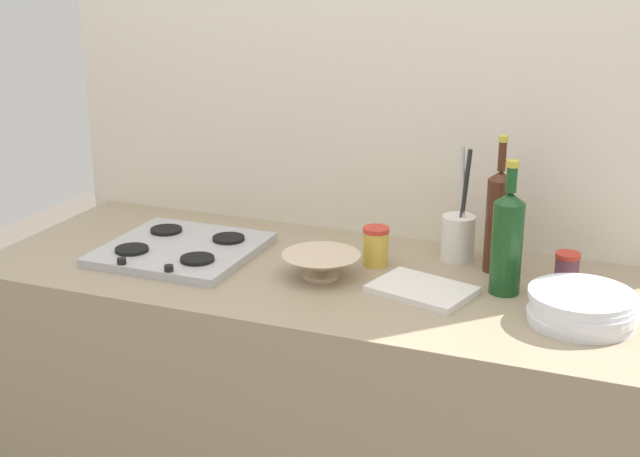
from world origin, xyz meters
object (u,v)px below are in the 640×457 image
at_px(plate_stack, 582,308).
at_px(wine_bottle_mid_left, 507,241).
at_px(cutting_board, 422,290).
at_px(condiment_jar_front, 376,246).
at_px(mixing_bowl, 321,264).
at_px(wine_bottle_leftmost, 498,219).
at_px(utensil_crock, 458,235).
at_px(condiment_jar_rear, 567,267).
at_px(stovetop_hob, 181,249).

bearing_deg(plate_stack, wine_bottle_mid_left, 149.74).
relative_size(wine_bottle_mid_left, cutting_board, 1.41).
relative_size(plate_stack, wine_bottle_mid_left, 0.74).
relative_size(wine_bottle_mid_left, condiment_jar_front, 3.19).
height_order(mixing_bowl, condiment_jar_front, condiment_jar_front).
bearing_deg(wine_bottle_leftmost, wine_bottle_mid_left, -70.78).
bearing_deg(condiment_jar_front, cutting_board, -41.11).
bearing_deg(cutting_board, wine_bottle_leftmost, 58.24).
height_order(plate_stack, condiment_jar_front, condiment_jar_front).
distance_m(mixing_bowl, utensil_crock, 0.40).
bearing_deg(condiment_jar_front, condiment_jar_rear, 7.59).
xyz_separation_m(stovetop_hob, condiment_jar_front, (0.53, 0.12, 0.04)).
distance_m(wine_bottle_leftmost, utensil_crock, 0.14).
xyz_separation_m(stovetop_hob, mixing_bowl, (0.43, -0.02, 0.02)).
bearing_deg(stovetop_hob, utensil_crock, 18.14).
height_order(plate_stack, condiment_jar_rear, condiment_jar_rear).
height_order(utensil_crock, condiment_jar_rear, utensil_crock).
xyz_separation_m(stovetop_hob, utensil_crock, (0.72, 0.24, 0.06)).
xyz_separation_m(condiment_jar_front, cutting_board, (0.17, -0.15, -0.04)).
bearing_deg(plate_stack, condiment_jar_front, 161.83).
bearing_deg(stovetop_hob, condiment_jar_front, 12.33).
distance_m(condiment_jar_front, cutting_board, 0.23).
bearing_deg(cutting_board, utensil_crock, 84.41).
xyz_separation_m(condiment_jar_front, condiment_jar_rear, (0.49, 0.07, -0.01)).
relative_size(wine_bottle_leftmost, mixing_bowl, 1.77).
xyz_separation_m(mixing_bowl, cutting_board, (0.27, -0.01, -0.03)).
height_order(stovetop_hob, mixing_bowl, mixing_bowl).
distance_m(wine_bottle_leftmost, condiment_jar_front, 0.33).
bearing_deg(cutting_board, wine_bottle_mid_left, 23.32).
bearing_deg(stovetop_hob, wine_bottle_leftmost, 12.87).
relative_size(stovetop_hob, condiment_jar_front, 3.85).
xyz_separation_m(utensil_crock, condiment_jar_front, (-0.19, -0.12, -0.02)).
relative_size(wine_bottle_leftmost, wine_bottle_mid_left, 1.08).
xyz_separation_m(plate_stack, mixing_bowl, (-0.65, 0.04, -0.00)).
height_order(plate_stack, mixing_bowl, plate_stack).
height_order(mixing_bowl, condiment_jar_rear, condiment_jar_rear).
bearing_deg(stovetop_hob, plate_stack, -3.46).
bearing_deg(plate_stack, utensil_crock, 139.72).
bearing_deg(cutting_board, condiment_jar_rear, 33.43).
relative_size(stovetop_hob, cutting_board, 1.70).
xyz_separation_m(mixing_bowl, condiment_jar_rear, (0.59, 0.20, 0.00)).
bearing_deg(mixing_bowl, condiment_jar_front, 53.11).
bearing_deg(wine_bottle_mid_left, condiment_jar_front, 169.41).
height_order(stovetop_hob, utensil_crock, utensil_crock).
xyz_separation_m(plate_stack, condiment_jar_rear, (-0.06, 0.25, 0.00)).
bearing_deg(cutting_board, stovetop_hob, 177.43).
distance_m(stovetop_hob, condiment_jar_front, 0.54).
bearing_deg(condiment_jar_rear, wine_bottle_leftmost, 176.92).
relative_size(stovetop_hob, plate_stack, 1.63).
xyz_separation_m(plate_stack, wine_bottle_leftmost, (-0.25, 0.26, 0.11)).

